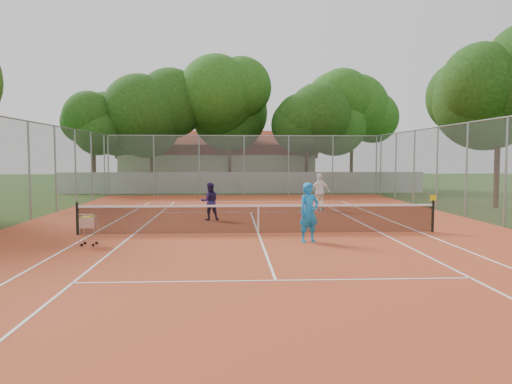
{
  "coord_description": "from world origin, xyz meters",
  "views": [
    {
      "loc": [
        -0.93,
        -16.48,
        2.56
      ],
      "look_at": [
        0.0,
        1.5,
        1.3
      ],
      "focal_mm": 35.0,
      "sensor_mm": 36.0,
      "label": 1
    }
  ],
  "objects_px": {
    "clubhouse": "(218,161)",
    "player_far_left": "(210,201)",
    "tennis_net": "(258,219)",
    "player_near": "(309,212)",
    "player_far_right": "(320,192)",
    "ball_hopper": "(89,230)"
  },
  "relations": [
    {
      "from": "player_far_left",
      "to": "player_far_right",
      "type": "height_order",
      "value": "player_far_right"
    },
    {
      "from": "tennis_net",
      "to": "ball_hopper",
      "type": "xyz_separation_m",
      "value": [
        -4.99,
        -2.07,
        -0.03
      ]
    },
    {
      "from": "clubhouse",
      "to": "ball_hopper",
      "type": "height_order",
      "value": "clubhouse"
    },
    {
      "from": "tennis_net",
      "to": "player_far_left",
      "type": "height_order",
      "value": "player_far_left"
    },
    {
      "from": "tennis_net",
      "to": "player_near",
      "type": "bearing_deg",
      "value": -51.36
    },
    {
      "from": "player_near",
      "to": "player_far_left",
      "type": "distance_m",
      "value": 6.25
    },
    {
      "from": "player_far_left",
      "to": "ball_hopper",
      "type": "bearing_deg",
      "value": 49.72
    },
    {
      "from": "ball_hopper",
      "to": "player_far_left",
      "type": "bearing_deg",
      "value": 72.17
    },
    {
      "from": "player_far_right",
      "to": "ball_hopper",
      "type": "relative_size",
      "value": 1.91
    },
    {
      "from": "player_far_right",
      "to": "ball_hopper",
      "type": "bearing_deg",
      "value": 30.11
    },
    {
      "from": "player_far_left",
      "to": "player_near",
      "type": "bearing_deg",
      "value": 109.85
    },
    {
      "from": "clubhouse",
      "to": "ball_hopper",
      "type": "relative_size",
      "value": 17.67
    },
    {
      "from": "clubhouse",
      "to": "player_far_right",
      "type": "relative_size",
      "value": 9.25
    },
    {
      "from": "tennis_net",
      "to": "player_near",
      "type": "height_order",
      "value": "player_near"
    },
    {
      "from": "tennis_net",
      "to": "ball_hopper",
      "type": "relative_size",
      "value": 12.8
    },
    {
      "from": "ball_hopper",
      "to": "clubhouse",
      "type": "bearing_deg",
      "value": 96.25
    },
    {
      "from": "player_far_right",
      "to": "player_far_left",
      "type": "bearing_deg",
      "value": 15.81
    },
    {
      "from": "player_far_right",
      "to": "ball_hopper",
      "type": "height_order",
      "value": "player_far_right"
    },
    {
      "from": "clubhouse",
      "to": "player_far_left",
      "type": "distance_m",
      "value": 25.43
    },
    {
      "from": "tennis_net",
      "to": "ball_hopper",
      "type": "height_order",
      "value": "tennis_net"
    },
    {
      "from": "player_far_left",
      "to": "player_far_right",
      "type": "distance_m",
      "value": 6.05
    },
    {
      "from": "player_far_left",
      "to": "player_far_right",
      "type": "bearing_deg",
      "value": -157.79
    }
  ]
}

